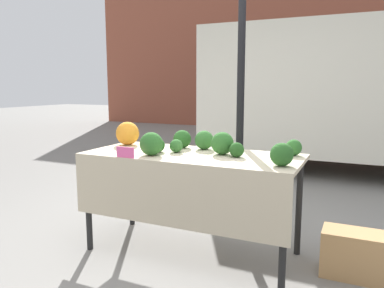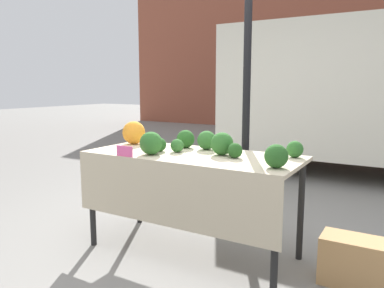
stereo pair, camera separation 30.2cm
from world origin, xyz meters
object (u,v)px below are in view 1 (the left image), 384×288
orange_cauliflower (128,133)px  price_sign (125,152)px  parked_truck (332,94)px  produce_crate (354,254)px

orange_cauliflower → price_sign: (0.35, -0.54, -0.07)m
price_sign → parked_truck: bearing=74.8°
price_sign → produce_crate: 1.85m
parked_truck → produce_crate: bearing=-82.5°
orange_cauliflower → price_sign: orange_cauliflower is taller
orange_cauliflower → parked_truck: bearing=67.9°
parked_truck → produce_crate: 3.92m
parked_truck → orange_cauliflower: parked_truck is taller
orange_cauliflower → produce_crate: size_ratio=0.48×
orange_cauliflower → price_sign: size_ratio=1.37×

